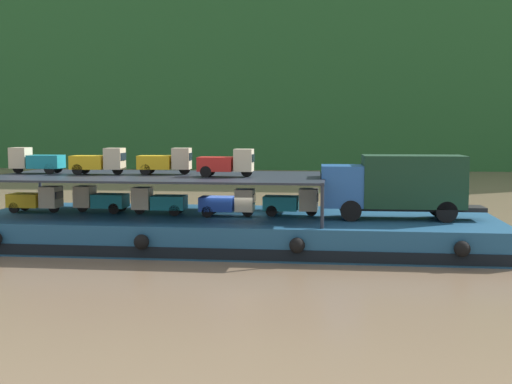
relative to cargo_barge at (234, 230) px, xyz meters
The scene contains 14 objects.
ground_plane 0.75m from the cargo_barge, 90.00° to the left, with size 400.00×400.00×0.00m, color #7F664C.
hillside_far_bank 79.78m from the cargo_barge, 90.00° to the left, with size 131.82×36.17×43.23m.
cargo_barge is the anchor object (origin of this frame).
covered_lorry 8.39m from the cargo_barge, ahead, with size 7.90×2.47×3.10m.
cargo_rack 4.65m from the cargo_barge, behind, with size 16.81×7.89×2.00m.
mini_truck_lower_stern 10.59m from the cargo_barge, behind, with size 2.79×1.29×1.38m.
mini_truck_lower_aft 7.29m from the cargo_barge, behind, with size 2.78×1.27×1.38m.
mini_truck_lower_mid 4.15m from the cargo_barge, behind, with size 2.76×1.23×1.38m.
mini_truck_lower_fore 1.51m from the cargo_barge, 118.15° to the right, with size 2.75×1.21×1.38m.
mini_truck_lower_bow 3.27m from the cargo_barge, ahead, with size 2.78×1.27×1.38m.
mini_truck_upper_stern 11.31m from the cargo_barge, behind, with size 2.77×1.26×1.38m.
mini_truck_upper_mid 7.91m from the cargo_barge, behind, with size 2.76×1.23×1.38m.
mini_truck_upper_fore 5.09m from the cargo_barge, 169.52° to the left, with size 2.79×1.30×1.38m.
mini_truck_upper_bow 3.50m from the cargo_barge, 112.87° to the right, with size 2.74×1.21×1.38m.
Camera 1 is at (5.02, -32.24, 5.89)m, focal length 45.52 mm.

